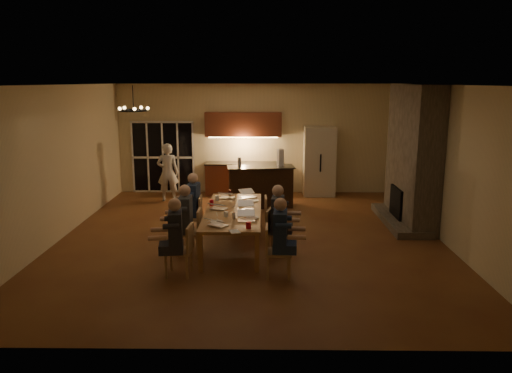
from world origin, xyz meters
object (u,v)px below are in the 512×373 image
Objects in this scene: person_right_mid at (278,221)px; laptop_c at (219,204)px; chandelier at (134,110)px; plate_near at (252,218)px; chair_left_mid at (189,232)px; person_left_mid at (186,220)px; chair_right_far at (275,217)px; plate_left at (217,222)px; mug_mid at (241,201)px; person_left_near at (176,238)px; mug_front at (226,214)px; redcup_near at (249,225)px; person_right_near at (280,238)px; can_cola at (230,193)px; bar_island at (261,187)px; laptop_d at (246,205)px; laptop_b at (246,215)px; can_silver at (234,216)px; chair_left_near at (179,250)px; person_left_far at (194,205)px; laptop_f at (248,193)px; laptop_a at (218,219)px; refrigerator at (319,161)px; laptop_e at (227,193)px; bar_bottle at (240,162)px; mug_back at (217,198)px; chair_right_near at (278,252)px; bar_blender at (280,158)px; plate_far at (252,201)px; dining_table at (233,228)px; redcup_mid at (212,203)px; chair_left_far at (191,217)px; chair_right_mid at (279,232)px; standing_person at (168,172)px.

laptop_c is at bearing 68.28° from person_right_mid.
chandelier reaches higher than plate_near.
chair_left_mid is 0.64× the size of person_left_mid.
chair_right_far reaches higher than plate_left.
person_left_near is at bearing -114.51° from mug_mid.
mug_front is (0.19, -0.59, -0.06)m from laptop_c.
plate_left is (-0.59, 0.37, -0.05)m from redcup_near.
chandelier reaches higher than person_right_near.
redcup_near is 2.63m from can_cola.
person_right_near is (0.35, -4.86, 0.15)m from bar_island.
chair_left_mid is 8.90× the size of mug_mid.
laptop_d reaches higher than chair_right_far.
laptop_b and laptop_d have the same top height.
redcup_near is at bearing -19.51° from chandelier.
chair_left_near is at bearing -135.27° from can_silver.
laptop_f is at bearing 117.24° from person_left_far.
laptop_a is (-1.07, -0.54, 0.17)m from person_right_mid.
laptop_c is at bearing 153.90° from person_left_near.
refrigerator reaches higher than plate_left.
laptop_d is (0.46, 1.06, 0.00)m from laptop_a.
laptop_e is (-0.72, -2.21, 0.32)m from bar_island.
person_right_mid reaches higher than bar_island.
chair_left_near is 4.93m from bar_bottle.
mug_back is 0.56m from can_cola.
plate_left is at bearing -129.67° from laptop_f.
bar_blender is at bearing -1.63° from chair_right_near.
chandelier is 2.93m from mug_mid.
laptop_b is (-0.57, 0.82, 0.42)m from chair_right_near.
mug_mid is at bearing -137.27° from plate_far.
mug_front is (-0.36, -0.48, -0.06)m from laptop_d.
redcup_mid is at bearing 141.36° from dining_table.
mug_mid is at bearing 134.89° from laptop_e.
laptop_f is 2.36m from redcup_near.
bar_island is at bearing 80.40° from mug_front.
chair_left_mid is at bearing 147.23° from redcup_near.
chair_left_mid is at bearing -111.60° from redcup_mid.
can_cola reaches higher than plate_far.
dining_table is 9.25× the size of laptop_a.
redcup_mid is at bearing -139.17° from bar_blender.
laptop_a is (0.73, -1.64, 0.42)m from chair_left_far.
person_left_near is 4.31× the size of laptop_e.
plate_near is at bearing 103.32° from person_right_mid.
chair_left_near is at bearing -118.66° from dining_table.
chair_right_mid reaches higher than plate_far.
mug_mid is (1.06, 0.00, 0.36)m from chair_left_far.
standing_person is at bearing -33.86° from laptop_a.
can_cola is at bearing 110.57° from mug_mid.
can_cola is (-0.04, 1.83, 0.01)m from mug_front.
laptop_e is at bearing 25.87° from person_right_near.
chair_right_near is at bearing 144.41° from laptop_c.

